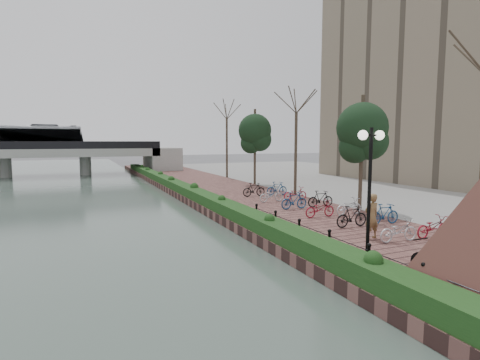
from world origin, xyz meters
TOP-DOWN VIEW (x-y plane):
  - ground at (0.00, 0.00)m, footprint 220.00×220.00m
  - promenade at (4.00, 17.50)m, footprint 8.00×75.00m
  - inland_pavement at (20.00, 17.50)m, footprint 24.00×75.00m
  - hedge at (0.60, 20.00)m, footprint 1.10×56.00m
  - chain_fence at (1.40, 2.00)m, footprint 0.10×14.10m
  - lamppost at (2.05, 1.78)m, footprint 1.02×0.32m
  - motorcycle at (2.42, -0.76)m, footprint 0.56×1.77m
  - pedestrian at (4.00, 3.73)m, footprint 0.68×0.46m
  - bicycle_parking at (5.50, 9.30)m, footprint 2.40×14.69m
  - street_trees at (8.00, 12.68)m, footprint 3.20×37.12m
  - bridge at (-14.27, 45.00)m, footprint 36.00×10.77m

SIDE VIEW (x-z plane):
  - ground at x=0.00m, z-range 0.00..0.00m
  - promenade at x=4.00m, z-range 0.00..0.50m
  - inland_pavement at x=20.00m, z-range 0.00..0.50m
  - hedge at x=0.60m, z-range 0.50..1.10m
  - chain_fence at x=1.40m, z-range 0.50..1.20m
  - bicycle_parking at x=5.50m, z-range 0.47..1.47m
  - motorcycle at x=2.42m, z-range 0.50..1.60m
  - pedestrian at x=4.00m, z-range 0.50..2.33m
  - bridge at x=-14.27m, z-range 0.12..6.62m
  - street_trees at x=8.00m, z-range 0.29..7.09m
  - lamppost at x=2.05m, z-range 1.51..5.88m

